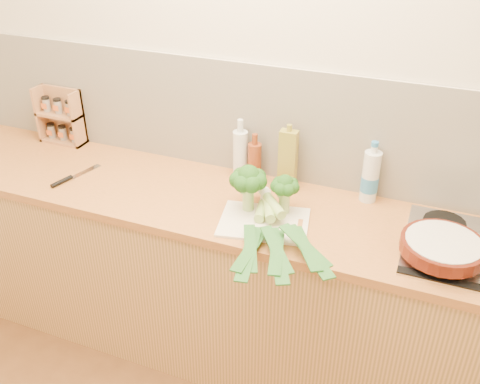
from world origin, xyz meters
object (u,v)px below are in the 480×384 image
(chefs_knife, at_px, (68,179))
(skillet, at_px, (444,247))
(spice_rack, at_px, (62,119))
(chopping_board, at_px, (264,222))

(chefs_knife, bearing_deg, skillet, 15.03)
(chefs_knife, relative_size, spice_rack, 0.94)
(skillet, relative_size, spice_rack, 1.51)
(chopping_board, distance_m, skillet, 0.70)
(chefs_knife, distance_m, skillet, 1.69)
(skillet, bearing_deg, chopping_board, 170.22)
(spice_rack, bearing_deg, chopping_board, -15.66)
(chopping_board, bearing_deg, skillet, -10.12)
(chopping_board, bearing_deg, chefs_knife, 169.14)
(chopping_board, relative_size, chefs_knife, 1.30)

